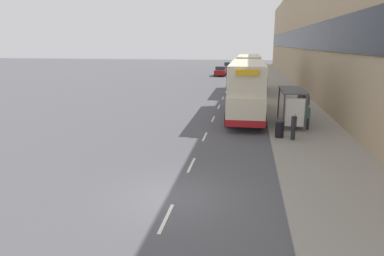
{
  "coord_description": "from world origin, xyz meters",
  "views": [
    {
      "loc": [
        2.52,
        -11.77,
        5.71
      ],
      "look_at": [
        -2.28,
        17.85,
        -1.76
      ],
      "focal_mm": 32.0,
      "sensor_mm": 36.0,
      "label": 1
    }
  ],
  "objects_px": {
    "pedestrian_1": "(307,117)",
    "car_2": "(220,71)",
    "pedestrian_2": "(294,126)",
    "car_0": "(228,67)",
    "litter_bin": "(280,129)",
    "double_decker_bus_ahead": "(248,73)",
    "bus_shelter": "(295,101)",
    "double_decker_bus_near": "(247,88)",
    "pedestrian_at_shelter": "(307,104)",
    "car_1": "(244,75)"
  },
  "relations": [
    {
      "from": "car_1",
      "to": "litter_bin",
      "type": "xyz_separation_m",
      "value": [
        2.6,
        -33.64,
        -0.2
      ]
    },
    {
      "from": "double_decker_bus_near",
      "to": "pedestrian_at_shelter",
      "type": "height_order",
      "value": "double_decker_bus_near"
    },
    {
      "from": "car_1",
      "to": "car_2",
      "type": "distance_m",
      "value": 8.44
    },
    {
      "from": "car_1",
      "to": "pedestrian_2",
      "type": "xyz_separation_m",
      "value": [
        3.34,
        -34.09,
        0.09
      ]
    },
    {
      "from": "car_0",
      "to": "pedestrian_1",
      "type": "height_order",
      "value": "car_0"
    },
    {
      "from": "pedestrian_1",
      "to": "car_0",
      "type": "bearing_deg",
      "value": 99.16
    },
    {
      "from": "double_decker_bus_ahead",
      "to": "car_0",
      "type": "distance_m",
      "value": 32.73
    },
    {
      "from": "double_decker_bus_ahead",
      "to": "pedestrian_1",
      "type": "xyz_separation_m",
      "value": [
        3.93,
        -17.98,
        -1.32
      ]
    },
    {
      "from": "pedestrian_at_shelter",
      "to": "pedestrian_1",
      "type": "bearing_deg",
      "value": -98.57
    },
    {
      "from": "double_decker_bus_ahead",
      "to": "car_2",
      "type": "bearing_deg",
      "value": 103.36
    },
    {
      "from": "bus_shelter",
      "to": "pedestrian_1",
      "type": "distance_m",
      "value": 1.5
    },
    {
      "from": "litter_bin",
      "to": "car_0",
      "type": "bearing_deg",
      "value": 96.67
    },
    {
      "from": "double_decker_bus_near",
      "to": "litter_bin",
      "type": "height_order",
      "value": "double_decker_bus_near"
    },
    {
      "from": "pedestrian_1",
      "to": "litter_bin",
      "type": "relative_size",
      "value": 1.55
    },
    {
      "from": "bus_shelter",
      "to": "litter_bin",
      "type": "relative_size",
      "value": 4.0
    },
    {
      "from": "double_decker_bus_near",
      "to": "pedestrian_2",
      "type": "bearing_deg",
      "value": -67.12
    },
    {
      "from": "car_2",
      "to": "litter_bin",
      "type": "xyz_separation_m",
      "value": [
        6.87,
        -40.92,
        -0.18
      ]
    },
    {
      "from": "car_0",
      "to": "pedestrian_at_shelter",
      "type": "relative_size",
      "value": 2.51
    },
    {
      "from": "double_decker_bus_near",
      "to": "car_1",
      "type": "xyz_separation_m",
      "value": [
        -0.52,
        27.41,
        -1.42
      ]
    },
    {
      "from": "car_1",
      "to": "litter_bin",
      "type": "relative_size",
      "value": 4.22
    },
    {
      "from": "bus_shelter",
      "to": "pedestrian_2",
      "type": "bearing_deg",
      "value": -97.41
    },
    {
      "from": "car_0",
      "to": "car_2",
      "type": "distance_m",
      "value": 11.82
    },
    {
      "from": "car_1",
      "to": "car_0",
      "type": "bearing_deg",
      "value": 100.59
    },
    {
      "from": "car_0",
      "to": "car_2",
      "type": "height_order",
      "value": "car_0"
    },
    {
      "from": "double_decker_bus_near",
      "to": "pedestrian_2",
      "type": "relative_size",
      "value": 6.92
    },
    {
      "from": "car_0",
      "to": "car_1",
      "type": "relative_size",
      "value": 0.99
    },
    {
      "from": "bus_shelter",
      "to": "pedestrian_at_shelter",
      "type": "distance_m",
      "value": 4.05
    },
    {
      "from": "double_decker_bus_near",
      "to": "pedestrian_at_shelter",
      "type": "xyz_separation_m",
      "value": [
        4.74,
        0.69,
        -1.25
      ]
    },
    {
      "from": "bus_shelter",
      "to": "double_decker_bus_ahead",
      "type": "height_order",
      "value": "double_decker_bus_ahead"
    },
    {
      "from": "car_0",
      "to": "litter_bin",
      "type": "height_order",
      "value": "car_0"
    },
    {
      "from": "car_1",
      "to": "pedestrian_1",
      "type": "distance_m",
      "value": 31.67
    },
    {
      "from": "pedestrian_at_shelter",
      "to": "pedestrian_1",
      "type": "relative_size",
      "value": 1.08
    },
    {
      "from": "car_0",
      "to": "car_2",
      "type": "relative_size",
      "value": 0.97
    },
    {
      "from": "car_0",
      "to": "litter_bin",
      "type": "xyz_separation_m",
      "value": [
        6.17,
        -52.71,
        -0.22
      ]
    },
    {
      "from": "bus_shelter",
      "to": "car_1",
      "type": "relative_size",
      "value": 0.95
    },
    {
      "from": "car_2",
      "to": "pedestrian_2",
      "type": "xyz_separation_m",
      "value": [
        7.61,
        -41.37,
        0.11
      ]
    },
    {
      "from": "pedestrian_at_shelter",
      "to": "car_0",
      "type": "bearing_deg",
      "value": 100.91
    },
    {
      "from": "car_0",
      "to": "bus_shelter",
      "type": "bearing_deg",
      "value": 98.49
    },
    {
      "from": "car_0",
      "to": "pedestrian_at_shelter",
      "type": "bearing_deg",
      "value": 100.91
    },
    {
      "from": "pedestrian_1",
      "to": "car_2",
      "type": "bearing_deg",
      "value": 102.88
    },
    {
      "from": "double_decker_bus_ahead",
      "to": "pedestrian_2",
      "type": "height_order",
      "value": "double_decker_bus_ahead"
    },
    {
      "from": "pedestrian_1",
      "to": "pedestrian_2",
      "type": "relative_size",
      "value": 1.01
    },
    {
      "from": "litter_bin",
      "to": "bus_shelter",
      "type": "bearing_deg",
      "value": 69.27
    },
    {
      "from": "double_decker_bus_near",
      "to": "pedestrian_2",
      "type": "distance_m",
      "value": 7.37
    },
    {
      "from": "car_0",
      "to": "car_1",
      "type": "bearing_deg",
      "value": 100.59
    },
    {
      "from": "double_decker_bus_ahead",
      "to": "pedestrian_2",
      "type": "bearing_deg",
      "value": -82.56
    },
    {
      "from": "car_0",
      "to": "pedestrian_at_shelter",
      "type": "xyz_separation_m",
      "value": [
        8.83,
        -45.79,
        0.15
      ]
    },
    {
      "from": "bus_shelter",
      "to": "double_decker_bus_near",
      "type": "relative_size",
      "value": 0.38
    },
    {
      "from": "car_0",
      "to": "litter_bin",
      "type": "bearing_deg",
      "value": 96.67
    },
    {
      "from": "double_decker_bus_near",
      "to": "double_decker_bus_ahead",
      "type": "height_order",
      "value": "same"
    }
  ]
}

